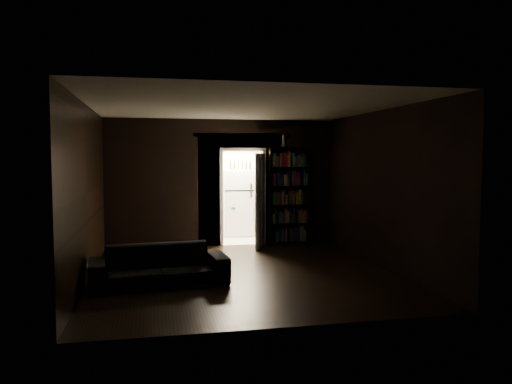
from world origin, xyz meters
TOP-DOWN VIEW (x-y plane):
  - ground at (0.00, 0.00)m, footprint 5.50×5.50m
  - room_walls at (-0.01, 1.07)m, footprint 5.02×5.61m
  - kitchen_alcove at (0.50, 3.87)m, footprint 2.20×1.80m
  - sofa at (-1.40, -0.48)m, footprint 2.16×1.09m
  - bookshelf at (1.51, 2.59)m, footprint 0.95×0.56m
  - refrigerator at (0.60, 4.11)m, footprint 0.93×0.89m
  - door at (0.80, 2.34)m, footprint 0.38×0.80m
  - figurine at (1.39, 2.59)m, footprint 0.11×0.11m
  - bottles at (0.68, 4.10)m, footprint 0.64×0.24m

SIDE VIEW (x-z plane):
  - ground at x=0.00m, z-range 0.00..0.00m
  - sofa at x=-1.40m, z-range 0.00..0.80m
  - refrigerator at x=0.60m, z-range 0.00..1.65m
  - door at x=0.80m, z-range 0.00..2.05m
  - bookshelf at x=1.51m, z-range 0.00..2.20m
  - kitchen_alcove at x=0.50m, z-range -0.09..2.51m
  - room_walls at x=-0.01m, z-range 0.26..3.10m
  - bottles at x=0.68m, z-range 1.65..1.91m
  - figurine at x=1.39m, z-range 2.20..2.48m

